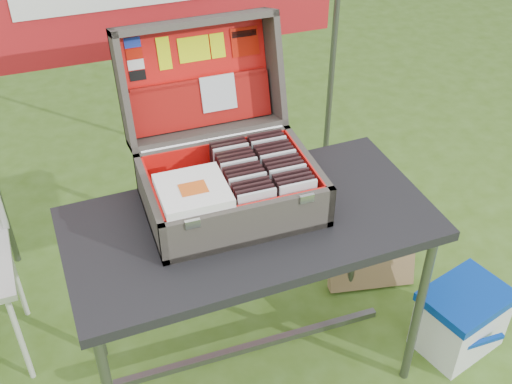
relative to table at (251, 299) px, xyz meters
name	(u,v)px	position (x,y,z in m)	size (l,w,h in m)	color
table	(251,299)	(0.00, 0.00, 0.00)	(1.31, 0.65, 0.82)	#232326
table_top	(250,224)	(0.00, 0.00, 0.39)	(1.31, 0.65, 0.04)	#232326
table_leg_fr	(418,314)	(0.59, -0.27, -0.02)	(0.04, 0.04, 0.78)	#59595B
table_leg_bl	(90,292)	(-0.59, 0.27, -0.02)	(0.04, 0.04, 0.78)	#59595B
table_leg_br	(356,229)	(0.59, 0.27, -0.02)	(0.04, 0.04, 0.78)	#59595B
table_brace	(251,347)	(0.00, 0.00, -0.29)	(1.16, 0.03, 0.03)	#59595B
suitcase	(225,135)	(-0.04, 0.15, 0.68)	(0.61, 0.59, 0.55)	#625A50
suitcase_base_bottom	(232,205)	(-0.04, 0.09, 0.42)	(0.61, 0.43, 0.02)	#625A50
suitcase_base_wall_front	(250,225)	(-0.04, -0.12, 0.49)	(0.61, 0.02, 0.16)	#625A50
suitcase_base_wall_back	(215,159)	(-0.04, 0.29, 0.49)	(0.61, 0.02, 0.16)	#625A50
suitcase_base_wall_left	(150,207)	(-0.33, 0.09, 0.49)	(0.02, 0.43, 0.16)	#625A50
suitcase_base_wall_right	(307,174)	(0.25, 0.09, 0.49)	(0.02, 0.43, 0.16)	#625A50
suitcase_liner_floor	(232,202)	(-0.04, 0.09, 0.44)	(0.56, 0.39, 0.01)	red
suitcase_latch_left	(193,224)	(-0.24, -0.13, 0.56)	(0.05, 0.01, 0.03)	silver
suitcase_latch_right	(307,199)	(0.15, -0.13, 0.56)	(0.05, 0.01, 0.03)	silver
suitcase_hinge	(213,139)	(-0.04, 0.30, 0.57)	(0.02, 0.02, 0.55)	silver
suitcase_lid_back	(196,76)	(-0.04, 0.51, 0.73)	(0.61, 0.43, 0.02)	#625A50
suitcase_lid_rim_far	(193,22)	(-0.04, 0.51, 0.95)	(0.61, 0.02, 0.16)	#625A50
suitcase_lid_rim_near	(208,131)	(-0.04, 0.38, 0.56)	(0.61, 0.02, 0.16)	#625A50
suitcase_lid_rim_left	(122,91)	(-0.33, 0.45, 0.75)	(0.02, 0.43, 0.16)	#625A50
suitcase_lid_rim_right	(274,67)	(0.25, 0.45, 0.75)	(0.02, 0.43, 0.16)	#625A50
suitcase_lid_liner	(197,76)	(-0.04, 0.50, 0.74)	(0.55, 0.38, 0.01)	red
suitcase_liner_wall_front	(249,220)	(-0.04, -0.10, 0.50)	(0.56, 0.01, 0.14)	red
suitcase_liner_wall_back	(216,158)	(-0.04, 0.28, 0.50)	(0.56, 0.01, 0.14)	red
suitcase_liner_wall_left	(154,203)	(-0.32, 0.09, 0.50)	(0.01, 0.39, 0.14)	red
suitcase_liner_wall_right	(303,172)	(0.24, 0.09, 0.50)	(0.01, 0.39, 0.14)	red
suitcase_lid_pocket	(202,103)	(-0.04, 0.45, 0.65)	(0.54, 0.17, 0.03)	maroon
suitcase_pocket_edge	(199,81)	(-0.04, 0.47, 0.73)	(0.53, 0.02, 0.02)	maroon
suitcase_pocket_cd	(218,93)	(0.02, 0.44, 0.68)	(0.14, 0.14, 0.01)	silver
lid_sticker_cc_a	(132,43)	(-0.26, 0.54, 0.89)	(0.06, 0.04, 0.00)	#1933B2
lid_sticker_cc_b	(134,54)	(-0.26, 0.53, 0.85)	(0.06, 0.04, 0.00)	#BD1404
lid_sticker_cc_c	(136,65)	(-0.26, 0.52, 0.81)	(0.06, 0.04, 0.00)	white
lid_sticker_cc_d	(138,76)	(-0.26, 0.50, 0.77)	(0.06, 0.04, 0.00)	black
lid_card_neon_tall	(164,53)	(-0.15, 0.52, 0.84)	(0.05, 0.12, 0.00)	#D6EE09
lid_card_neon_main	(194,49)	(-0.04, 0.52, 0.84)	(0.12, 0.09, 0.00)	#D6EE09
lid_card_neon_small	(218,46)	(0.05, 0.52, 0.84)	(0.05, 0.09, 0.00)	#D6EE09
lid_sticker_band	(245,42)	(0.16, 0.52, 0.84)	(0.11, 0.11, 0.00)	#BD1404
lid_sticker_band_bar	(244,34)	(0.16, 0.53, 0.86)	(0.10, 0.02, 0.00)	black
cd_left_0	(257,210)	(0.00, -0.08, 0.51)	(0.13, 0.01, 0.15)	silver
cd_left_1	(255,206)	(0.00, -0.06, 0.51)	(0.13, 0.01, 0.15)	black
cd_left_2	(253,202)	(0.00, -0.03, 0.51)	(0.13, 0.01, 0.15)	black
cd_left_3	(250,198)	(0.00, -0.01, 0.51)	(0.13, 0.01, 0.15)	black
cd_left_4	(248,194)	(0.00, 0.01, 0.51)	(0.13, 0.01, 0.15)	silver
cd_left_5	(246,190)	(0.00, 0.04, 0.51)	(0.13, 0.01, 0.15)	black
cd_left_6	(244,186)	(0.00, 0.06, 0.51)	(0.13, 0.01, 0.15)	black
cd_left_7	(242,182)	(0.00, 0.09, 0.51)	(0.13, 0.01, 0.15)	black
cd_left_8	(239,178)	(0.00, 0.11, 0.51)	(0.13, 0.01, 0.15)	silver
cd_left_9	(237,175)	(0.00, 0.13, 0.51)	(0.13, 0.01, 0.15)	black
cd_left_10	(235,171)	(0.00, 0.16, 0.51)	(0.13, 0.01, 0.15)	black
cd_left_11	(233,167)	(0.00, 0.18, 0.51)	(0.13, 0.01, 0.15)	black
cd_left_12	(231,164)	(0.00, 0.20, 0.51)	(0.13, 0.01, 0.15)	silver
cd_left_13	(229,160)	(0.00, 0.23, 0.51)	(0.13, 0.01, 0.15)	black
cd_left_14	(228,157)	(0.00, 0.25, 0.51)	(0.13, 0.01, 0.15)	black
cd_right_0	(298,201)	(0.14, -0.08, 0.51)	(0.13, 0.01, 0.15)	silver
cd_right_1	(295,197)	(0.14, -0.06, 0.51)	(0.13, 0.01, 0.15)	black
cd_right_2	(292,193)	(0.14, -0.03, 0.51)	(0.13, 0.01, 0.15)	black
cd_right_3	(290,189)	(0.14, -0.01, 0.51)	(0.13, 0.01, 0.15)	black
cd_right_4	(287,185)	(0.14, 0.01, 0.51)	(0.13, 0.01, 0.15)	silver
cd_right_5	(285,182)	(0.14, 0.04, 0.51)	(0.13, 0.01, 0.15)	black
cd_right_6	(282,178)	(0.14, 0.06, 0.51)	(0.13, 0.01, 0.15)	black
cd_right_7	(280,174)	(0.14, 0.09, 0.51)	(0.13, 0.01, 0.15)	black
cd_right_8	(278,171)	(0.14, 0.11, 0.51)	(0.13, 0.01, 0.15)	silver
cd_right_9	(275,167)	(0.14, 0.13, 0.51)	(0.13, 0.01, 0.15)	black
cd_right_10	(273,163)	(0.14, 0.16, 0.51)	(0.13, 0.01, 0.15)	black
cd_right_11	(271,160)	(0.14, 0.18, 0.51)	(0.13, 0.01, 0.15)	black
cd_right_12	(269,157)	(0.14, 0.20, 0.51)	(0.13, 0.01, 0.15)	silver
cd_right_13	(266,153)	(0.14, 0.23, 0.51)	(0.13, 0.01, 0.15)	black
cd_right_14	(264,150)	(0.14, 0.25, 0.51)	(0.13, 0.01, 0.15)	black
songbook_0	(193,193)	(-0.20, 0.01, 0.57)	(0.23, 0.23, 0.01)	white
songbook_1	(193,192)	(-0.20, 0.01, 0.58)	(0.23, 0.23, 0.01)	white
songbook_2	(193,191)	(-0.20, 0.01, 0.58)	(0.23, 0.23, 0.01)	white
songbook_3	(193,190)	(-0.20, 0.01, 0.59)	(0.23, 0.23, 0.01)	white
songbook_4	(193,189)	(-0.20, 0.01, 0.59)	(0.23, 0.23, 0.01)	white
songbook_5	(193,187)	(-0.20, 0.01, 0.60)	(0.23, 0.23, 0.01)	white
songbook_graphic	(193,188)	(-0.20, 0.00, 0.60)	(0.09, 0.07, 0.00)	#D85919
cooler	(461,319)	(0.89, -0.19, -0.25)	(0.36, 0.27, 0.31)	white
cooler_body	(460,322)	(0.89, -0.19, -0.27)	(0.34, 0.26, 0.27)	white
cooler_lid	(467,297)	(0.89, -0.19, -0.11)	(0.36, 0.27, 0.04)	#05349B
cooler_handle	(481,342)	(0.89, -0.33, -0.24)	(0.21, 0.02, 0.02)	#05349B
chair_leg_fr	(20,338)	(-0.89, 0.25, -0.16)	(0.02, 0.02, 0.49)	silver
chair_leg_br	(16,276)	(-0.89, 0.62, -0.16)	(0.02, 0.02, 0.49)	silver
cardboard_box	(372,246)	(0.71, 0.30, -0.19)	(0.41, 0.07, 0.44)	#9A724D
banner_post_right	(333,59)	(0.78, 1.01, 0.44)	(0.03, 0.03, 1.70)	#59595B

